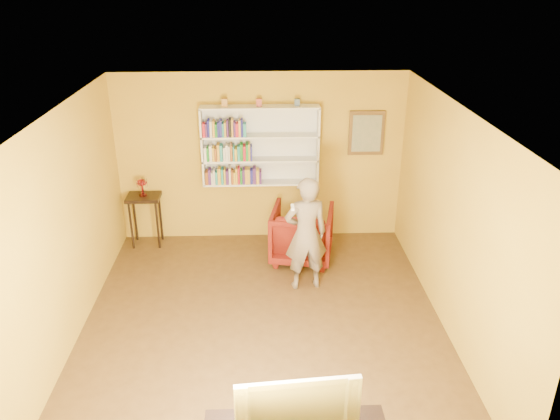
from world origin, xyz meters
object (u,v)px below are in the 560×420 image
at_px(ruby_lustre, 142,184).
at_px(console_table, 144,204).
at_px(television, 296,401).
at_px(bookshelf, 260,145).
at_px(armchair, 302,234).
at_px(person, 306,234).

bearing_deg(ruby_lustre, console_table, 116.57).
bearing_deg(television, ruby_lustre, 110.15).
height_order(bookshelf, television, bookshelf).
bearing_deg(television, bookshelf, 88.31).
bearing_deg(ruby_lustre, armchair, -13.21).
distance_m(bookshelf, ruby_lustre, 1.93).
relative_size(bookshelf, television, 1.77).
bearing_deg(console_table, person, -29.46).
bearing_deg(ruby_lustre, bookshelf, 4.95).
height_order(armchair, television, television).
xyz_separation_m(ruby_lustre, television, (2.10, -4.50, -0.19)).
distance_m(ruby_lustre, television, 4.97).
bearing_deg(television, armchair, 80.03).
height_order(bookshelf, console_table, bookshelf).
xyz_separation_m(console_table, person, (2.44, -1.38, 0.12)).
bearing_deg(console_table, armchair, -13.21).
bearing_deg(bookshelf, television, -86.88).
distance_m(bookshelf, console_table, 2.05).
xyz_separation_m(armchair, person, (-0.01, -0.80, 0.39)).
bearing_deg(bookshelf, person, -68.82).
height_order(ruby_lustre, armchair, ruby_lustre).
xyz_separation_m(armchair, television, (-0.35, -3.93, 0.43)).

